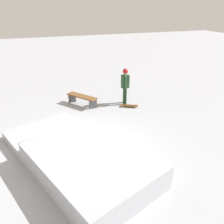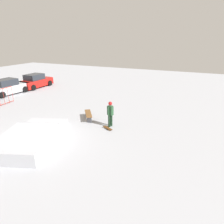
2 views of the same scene
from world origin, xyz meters
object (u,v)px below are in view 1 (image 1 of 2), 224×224
object	(u,v)px
skate_ramp	(81,158)
skateboard	(129,106)
skater	(125,84)
park_bench	(82,98)

from	to	relation	value
skate_ramp	skateboard	distance (m)	4.73
skater	skateboard	world-z (taller)	skater
skater	park_bench	xyz separation A→B (m)	(0.49, 1.99, -0.65)
skate_ramp	skateboard	size ratio (longest dim) A/B	7.46
skate_ramp	skater	distance (m)	5.12
skater	park_bench	world-z (taller)	skater
park_bench	skate_ramp	bearing A→B (deg)	166.48
skater	skateboard	distance (m)	1.05
park_bench	skateboard	bearing A→B (deg)	-115.81
skateboard	park_bench	xyz separation A→B (m)	(0.98, 2.02, 0.28)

